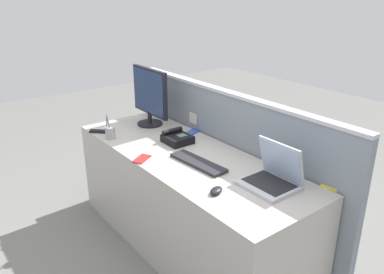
% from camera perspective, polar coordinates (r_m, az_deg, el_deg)
% --- Properties ---
extents(ground_plane, '(10.00, 10.00, 0.00)m').
position_cam_1_polar(ground_plane, '(3.11, -0.76, -15.31)').
color(ground_plane, slate).
extents(desk, '(2.01, 0.71, 0.75)m').
position_cam_1_polar(desk, '(2.91, -0.79, -9.36)').
color(desk, '#ADA89E').
rests_on(desk, ground_plane).
extents(cubicle_divider, '(2.22, 0.08, 1.14)m').
position_cam_1_polar(cubicle_divider, '(3.04, 5.21, -3.78)').
color(cubicle_divider, gray).
rests_on(cubicle_divider, ground_plane).
extents(desktop_monitor, '(0.48, 0.21, 0.48)m').
position_cam_1_polar(desktop_monitor, '(3.28, -6.22, 6.12)').
color(desktop_monitor, black).
rests_on(desktop_monitor, desk).
extents(laptop, '(0.31, 0.27, 0.26)m').
position_cam_1_polar(laptop, '(2.36, 11.82, -5.44)').
color(laptop, '#B2B5BC').
rests_on(laptop, desk).
extents(desk_phone, '(0.20, 0.19, 0.09)m').
position_cam_1_polar(desk_phone, '(2.93, -2.20, -0.18)').
color(desk_phone, black).
rests_on(desk_phone, desk).
extents(keyboard_main, '(0.45, 0.15, 0.02)m').
position_cam_1_polar(keyboard_main, '(2.58, 0.90, -3.78)').
color(keyboard_main, '#232328').
rests_on(keyboard_main, desk).
extents(computer_mouse_right_hand, '(0.09, 0.12, 0.03)m').
position_cam_1_polar(computer_mouse_right_hand, '(2.24, 3.56, -7.84)').
color(computer_mouse_right_hand, black).
rests_on(computer_mouse_right_hand, desk).
extents(pen_cup, '(0.08, 0.08, 0.18)m').
position_cam_1_polar(pen_cup, '(3.07, -11.88, 0.66)').
color(pen_cup, '#99999E').
rests_on(pen_cup, desk).
extents(cell_phone_blue_case, '(0.11, 0.16, 0.01)m').
position_cam_1_polar(cell_phone_blue_case, '(3.13, -0.02, 0.69)').
color(cell_phone_blue_case, blue).
rests_on(cell_phone_blue_case, desk).
extents(cell_phone_red_case, '(0.14, 0.16, 0.01)m').
position_cam_1_polar(cell_phone_red_case, '(2.68, -7.38, -3.19)').
color(cell_phone_red_case, '#B22323').
rests_on(cell_phone_red_case, desk).
extents(tv_remote, '(0.15, 0.15, 0.02)m').
position_cam_1_polar(tv_remote, '(3.22, -13.31, 0.80)').
color(tv_remote, black).
rests_on(tv_remote, desk).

